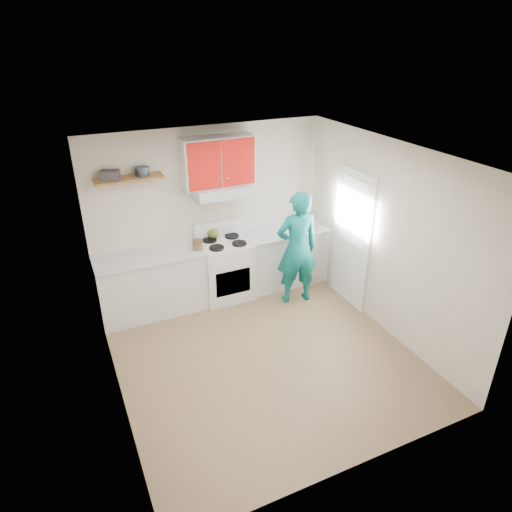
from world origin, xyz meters
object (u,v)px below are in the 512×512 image
tin (142,171)px  person (297,248)px  stove (225,270)px  crock (197,245)px  kettle (213,233)px

tin → person: bearing=-20.6°
stove → crock: 0.69m
stove → person: 1.17m
stove → kettle: bearing=112.1°
crock → person: bearing=-20.2°
kettle → person: person is taller
stove → person: size_ratio=0.52×
stove → crock: (-0.44, -0.06, 0.53)m
kettle → person: size_ratio=0.11×
kettle → crock: size_ratio=1.11×
kettle → crock: kettle is taller
tin → kettle: size_ratio=1.00×
crock → stove: bearing=7.4°
tin → person: (2.00, -0.75, -1.22)m
stove → person: person is taller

